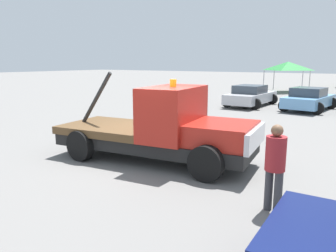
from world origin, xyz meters
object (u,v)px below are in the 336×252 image
(canopy_tent_green, at_px, (288,66))
(parked_car_skyblue, at_px, (309,99))
(tow_truck, at_px, (164,130))
(parked_car_silver, at_px, (251,96))
(person_near_truck, at_px, (275,162))

(canopy_tent_green, bearing_deg, parked_car_skyblue, -70.86)
(tow_truck, bearing_deg, canopy_tent_green, 89.08)
(tow_truck, relative_size, canopy_tent_green, 1.73)
(parked_car_silver, bearing_deg, parked_car_skyblue, -88.60)
(tow_truck, bearing_deg, parked_car_silver, 91.96)
(parked_car_silver, xyz_separation_m, parked_car_skyblue, (3.51, -0.05, -0.00))
(tow_truck, distance_m, canopy_tent_green, 24.68)
(person_near_truck, distance_m, parked_car_silver, 15.53)
(person_near_truck, distance_m, canopy_tent_green, 26.76)
(parked_car_skyblue, distance_m, canopy_tent_green, 12.36)
(parked_car_silver, relative_size, canopy_tent_green, 1.38)
(tow_truck, xyz_separation_m, parked_car_silver, (-1.98, 12.99, -0.27))
(tow_truck, height_order, parked_car_skyblue, tow_truck)
(person_near_truck, bearing_deg, parked_car_silver, 39.55)
(parked_car_silver, bearing_deg, person_near_truck, -157.19)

